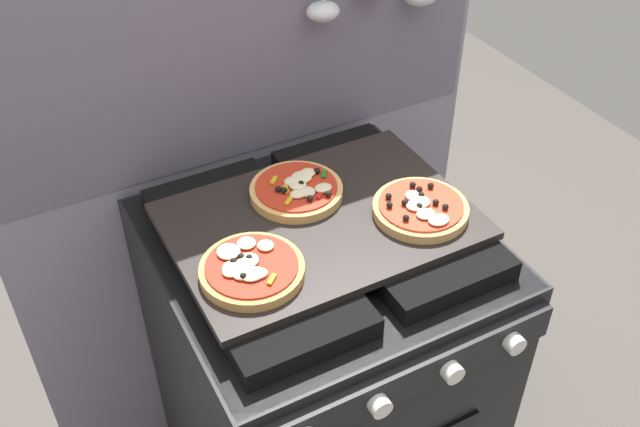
# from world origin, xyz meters

# --- Properties ---
(kitchen_backsplash) EXTENTS (1.10, 0.09, 1.55)m
(kitchen_backsplash) POSITION_xyz_m (0.00, 0.33, 0.79)
(kitchen_backsplash) COLOR gray
(kitchen_backsplash) RESTS_ON ground_plane
(stove) EXTENTS (0.60, 0.64, 0.90)m
(stove) POSITION_xyz_m (-0.00, -0.00, 0.45)
(stove) COLOR black
(stove) RESTS_ON ground_plane
(baking_tray) EXTENTS (0.54, 0.38, 0.02)m
(baking_tray) POSITION_xyz_m (0.00, 0.00, 0.91)
(baking_tray) COLOR black
(baking_tray) RESTS_ON stove
(pizza_left) EXTENTS (0.18, 0.18, 0.03)m
(pizza_left) POSITION_xyz_m (-0.17, -0.08, 0.93)
(pizza_left) COLOR tan
(pizza_left) RESTS_ON baking_tray
(pizza_right) EXTENTS (0.18, 0.18, 0.03)m
(pizza_right) POSITION_xyz_m (0.17, -0.08, 0.93)
(pizza_right) COLOR tan
(pizza_right) RESTS_ON baking_tray
(pizza_center) EXTENTS (0.18, 0.18, 0.03)m
(pizza_center) POSITION_xyz_m (-0.01, 0.08, 0.93)
(pizza_center) COLOR tan
(pizza_center) RESTS_ON baking_tray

